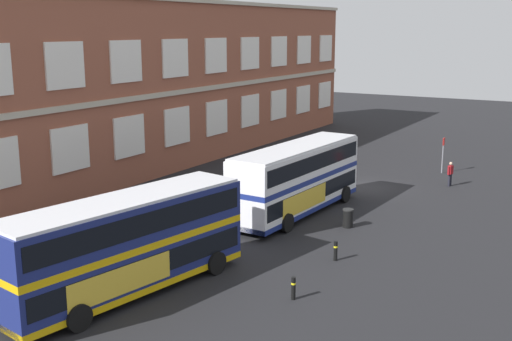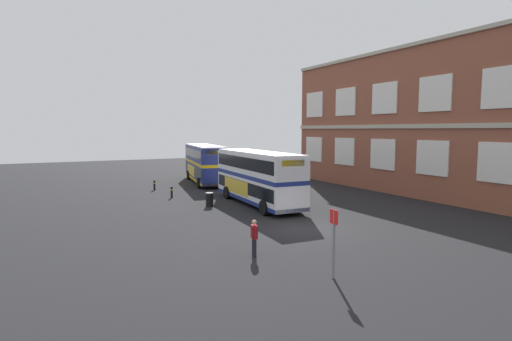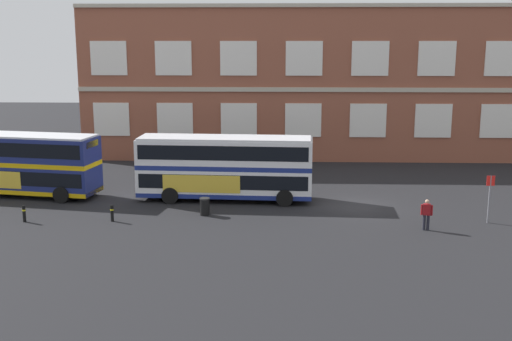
% 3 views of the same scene
% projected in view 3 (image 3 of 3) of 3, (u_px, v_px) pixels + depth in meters
% --- Properties ---
extents(ground_plane, '(120.00, 120.00, 0.00)m').
position_uv_depth(ground_plane, '(353.00, 198.00, 41.06)').
color(ground_plane, black).
extents(brick_terminal_building, '(47.82, 8.19, 12.85)m').
position_uv_depth(brick_terminal_building, '(363.00, 83.00, 55.31)').
color(brick_terminal_building, brown).
rests_on(brick_terminal_building, ground).
extents(double_decker_near, '(11.28, 4.39, 4.07)m').
position_uv_depth(double_decker_near, '(16.00, 163.00, 41.31)').
color(double_decker_near, navy).
rests_on(double_decker_near, ground).
extents(double_decker_middle, '(11.11, 3.28, 4.07)m').
position_uv_depth(double_decker_middle, '(225.00, 167.00, 40.09)').
color(double_decker_middle, silver).
rests_on(double_decker_middle, ground).
extents(waiting_passenger, '(0.64, 0.32, 1.70)m').
position_uv_depth(waiting_passenger, '(427.00, 213.00, 33.97)').
color(waiting_passenger, black).
rests_on(waiting_passenger, ground).
extents(bus_stand_flag, '(0.44, 0.10, 2.70)m').
position_uv_depth(bus_stand_flag, '(490.00, 194.00, 35.17)').
color(bus_stand_flag, slate).
rests_on(bus_stand_flag, ground).
extents(station_litter_bin, '(0.60, 0.60, 1.03)m').
position_uv_depth(station_litter_bin, '(205.00, 206.00, 36.94)').
color(station_litter_bin, black).
rests_on(station_litter_bin, ground).
extents(safety_bollard_west, '(0.19, 0.19, 0.95)m').
position_uv_depth(safety_bollard_west, '(112.00, 213.00, 35.68)').
color(safety_bollard_west, black).
rests_on(safety_bollard_west, ground).
extents(safety_bollard_east, '(0.19, 0.19, 0.95)m').
position_uv_depth(safety_bollard_east, '(24.00, 213.00, 35.57)').
color(safety_bollard_east, black).
rests_on(safety_bollard_east, ground).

